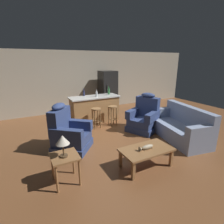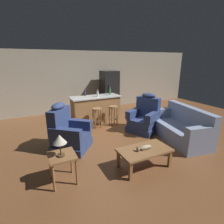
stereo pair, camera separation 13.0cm
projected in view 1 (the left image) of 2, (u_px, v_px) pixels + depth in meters
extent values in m
plane|color=brown|center=(112.00, 134.00, 5.42)|extent=(12.00, 12.00, 0.00)
cube|color=#A89E89|center=(79.00, 81.00, 7.69)|extent=(12.00, 0.05, 2.60)
cube|color=olive|center=(146.00, 150.00, 3.67)|extent=(1.10, 0.60, 0.04)
cube|color=olive|center=(133.00, 171.00, 3.31)|extent=(0.06, 0.06, 0.38)
cube|color=olive|center=(171.00, 158.00, 3.75)|extent=(0.06, 0.06, 0.38)
cube|color=olive|center=(120.00, 159.00, 3.71)|extent=(0.06, 0.06, 0.38)
cube|color=olive|center=(156.00, 148.00, 4.15)|extent=(0.06, 0.06, 0.38)
cube|color=#4C3823|center=(147.00, 148.00, 3.66)|extent=(0.22, 0.07, 0.01)
ellipsoid|color=tan|center=(147.00, 147.00, 3.65)|extent=(0.28, 0.09, 0.09)
cone|color=tan|center=(141.00, 149.00, 3.57)|extent=(0.06, 0.10, 0.10)
cube|color=#8493B2|center=(177.00, 135.00, 5.11)|extent=(1.17, 2.02, 0.20)
cube|color=#8493B2|center=(178.00, 128.00, 5.05)|extent=(1.17, 2.02, 0.22)
cube|color=#8493B2|center=(189.00, 115.00, 5.03)|extent=(0.54, 1.90, 0.52)
cube|color=#8493B2|center=(202.00, 131.00, 4.20)|extent=(0.86, 0.35, 0.28)
cube|color=#8493B2|center=(162.00, 112.00, 5.75)|extent=(0.86, 0.35, 0.28)
cube|color=navy|center=(73.00, 146.00, 4.50)|extent=(1.18, 1.18, 0.18)
cube|color=navy|center=(72.00, 138.00, 4.44)|extent=(1.10, 1.09, 0.24)
cube|color=navy|center=(60.00, 121.00, 4.37)|extent=(0.67, 0.73, 0.64)
ellipsoid|color=navy|center=(59.00, 106.00, 4.26)|extent=(0.50, 0.52, 0.16)
cube|color=navy|center=(77.00, 125.00, 4.67)|extent=(0.73, 0.65, 0.26)
cube|color=navy|center=(66.00, 134.00, 4.05)|extent=(0.73, 0.65, 0.26)
cube|color=navy|center=(142.00, 128.00, 5.67)|extent=(1.13, 1.13, 0.18)
cube|color=navy|center=(143.00, 122.00, 5.61)|extent=(1.05, 1.03, 0.24)
cube|color=navy|center=(147.00, 107.00, 5.72)|extent=(0.55, 0.78, 0.64)
ellipsoid|color=navy|center=(148.00, 95.00, 5.61)|extent=(0.44, 0.53, 0.16)
cube|color=navy|center=(153.00, 116.00, 5.34)|extent=(0.79, 0.52, 0.26)
cube|color=navy|center=(134.00, 113.00, 5.71)|extent=(0.79, 0.52, 0.26)
cube|color=olive|center=(65.00, 157.00, 3.14)|extent=(0.48, 0.48, 0.04)
cylinder|color=olive|center=(57.00, 180.00, 2.96)|extent=(0.04, 0.04, 0.52)
cylinder|color=olive|center=(80.00, 173.00, 3.14)|extent=(0.04, 0.04, 0.52)
cylinder|color=olive|center=(53.00, 167.00, 3.30)|extent=(0.04, 0.04, 0.52)
cylinder|color=olive|center=(73.00, 162.00, 3.48)|extent=(0.04, 0.04, 0.52)
cylinder|color=#4C3823|center=(64.00, 156.00, 3.10)|extent=(0.14, 0.14, 0.03)
cylinder|color=#4C3823|center=(63.00, 150.00, 3.06)|extent=(0.02, 0.02, 0.22)
cone|color=beige|center=(62.00, 140.00, 3.01)|extent=(0.24, 0.24, 0.16)
cube|color=#9E7042|center=(95.00, 110.00, 6.43)|extent=(1.71, 0.63, 0.91)
cube|color=silver|center=(94.00, 97.00, 6.30)|extent=(1.80, 0.70, 0.04)
cylinder|color=olive|center=(96.00, 109.00, 5.75)|extent=(0.32, 0.32, 0.04)
torus|color=olive|center=(97.00, 122.00, 5.87)|extent=(0.23, 0.23, 0.02)
cylinder|color=olive|center=(95.00, 120.00, 5.72)|extent=(0.04, 0.04, 0.64)
cylinder|color=olive|center=(100.00, 119.00, 5.81)|extent=(0.04, 0.04, 0.64)
cylinder|color=olive|center=(93.00, 118.00, 5.89)|extent=(0.04, 0.04, 0.64)
cylinder|color=olive|center=(98.00, 117.00, 5.98)|extent=(0.04, 0.04, 0.64)
cylinder|color=olive|center=(113.00, 107.00, 6.02)|extent=(0.32, 0.32, 0.04)
torus|color=olive|center=(113.00, 119.00, 6.15)|extent=(0.23, 0.23, 0.02)
cylinder|color=olive|center=(111.00, 117.00, 5.99)|extent=(0.04, 0.04, 0.64)
cylinder|color=olive|center=(116.00, 116.00, 6.08)|extent=(0.04, 0.04, 0.64)
cylinder|color=olive|center=(109.00, 116.00, 6.16)|extent=(0.04, 0.04, 0.64)
cylinder|color=olive|center=(114.00, 115.00, 6.25)|extent=(0.04, 0.04, 0.64)
cube|color=black|center=(108.00, 91.00, 7.84)|extent=(0.70, 0.66, 1.76)
cylinder|color=#333338|center=(107.00, 90.00, 7.43)|extent=(0.02, 0.02, 0.50)
cylinder|color=#23284C|center=(84.00, 93.00, 6.36)|extent=(0.06, 0.06, 0.19)
cylinder|color=#23284C|center=(84.00, 90.00, 6.32)|extent=(0.02, 0.02, 0.08)
cylinder|color=#2D6B38|center=(109.00, 91.00, 6.63)|extent=(0.08, 0.08, 0.22)
cylinder|color=#2D6B38|center=(109.00, 87.00, 6.59)|extent=(0.03, 0.03, 0.09)
cylinder|color=silver|center=(97.00, 94.00, 6.24)|extent=(0.07, 0.07, 0.17)
cylinder|color=silver|center=(96.00, 91.00, 6.20)|extent=(0.03, 0.03, 0.07)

